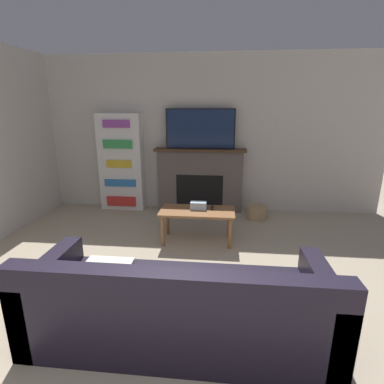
# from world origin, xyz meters

# --- Properties ---
(wall_back) EXTENTS (6.36, 0.06, 2.70)m
(wall_back) POSITION_xyz_m (0.00, 4.07, 1.35)
(wall_back) COLOR beige
(wall_back) RESTS_ON ground_plane
(fireplace) EXTENTS (1.59, 0.28, 1.13)m
(fireplace) POSITION_xyz_m (0.04, 3.92, 0.57)
(fireplace) COLOR #605651
(fireplace) RESTS_ON ground_plane
(tv) EXTENTS (1.18, 0.03, 0.68)m
(tv) POSITION_xyz_m (0.04, 3.90, 1.47)
(tv) COLOR black
(tv) RESTS_ON fireplace
(couch) EXTENTS (2.37, 0.92, 0.79)m
(couch) POSITION_xyz_m (0.12, 0.77, 0.27)
(couch) COLOR black
(couch) RESTS_ON ground_plane
(coffee_table) EXTENTS (1.02, 0.50, 0.46)m
(coffee_table) POSITION_xyz_m (0.11, 2.60, 0.39)
(coffee_table) COLOR brown
(coffee_table) RESTS_ON ground_plane
(tissue_box) EXTENTS (0.22, 0.12, 0.10)m
(tissue_box) POSITION_xyz_m (0.12, 2.66, 0.51)
(tissue_box) COLOR silver
(tissue_box) RESTS_ON coffee_table
(remote_control) EXTENTS (0.04, 0.15, 0.02)m
(remote_control) POSITION_xyz_m (0.31, 2.69, 0.47)
(remote_control) COLOR black
(remote_control) RESTS_ON coffee_table
(bookshelf) EXTENTS (0.78, 0.29, 1.72)m
(bookshelf) POSITION_xyz_m (-1.38, 3.90, 0.86)
(bookshelf) COLOR white
(bookshelf) RESTS_ON ground_plane
(storage_basket) EXTENTS (0.35, 0.35, 0.23)m
(storage_basket) POSITION_xyz_m (1.04, 3.58, 0.12)
(storage_basket) COLOR tan
(storage_basket) RESTS_ON ground_plane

